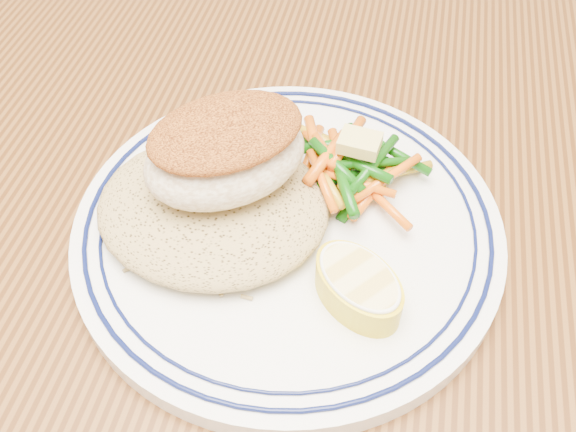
{
  "coord_description": "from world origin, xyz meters",
  "views": [
    {
      "loc": [
        0.07,
        -0.22,
        1.08
      ],
      "look_at": [
        0.02,
        0.04,
        0.77
      ],
      "focal_mm": 40.0,
      "sensor_mm": 36.0,
      "label": 1
    }
  ],
  "objects_px": {
    "rice_pilaf": "(213,203)",
    "fish_fillet": "(225,151)",
    "lemon_wedge": "(358,286)",
    "dining_table": "(252,359)",
    "plate": "(288,227)",
    "vegetable_pile": "(348,167)"
  },
  "relations": [
    {
      "from": "lemon_wedge",
      "to": "plate",
      "type": "bearing_deg",
      "value": 135.85
    },
    {
      "from": "rice_pilaf",
      "to": "lemon_wedge",
      "type": "relative_size",
      "value": 1.87
    },
    {
      "from": "dining_table",
      "to": "vegetable_pile",
      "type": "height_order",
      "value": "vegetable_pile"
    },
    {
      "from": "dining_table",
      "to": "plate",
      "type": "relative_size",
      "value": 5.44
    },
    {
      "from": "dining_table",
      "to": "plate",
      "type": "xyz_separation_m",
      "value": [
        0.02,
        0.04,
        0.11
      ]
    },
    {
      "from": "dining_table",
      "to": "vegetable_pile",
      "type": "relative_size",
      "value": 14.12
    },
    {
      "from": "rice_pilaf",
      "to": "vegetable_pile",
      "type": "bearing_deg",
      "value": 32.43
    },
    {
      "from": "rice_pilaf",
      "to": "fish_fillet",
      "type": "xyz_separation_m",
      "value": [
        0.01,
        0.01,
        0.03
      ]
    },
    {
      "from": "rice_pilaf",
      "to": "fish_fillet",
      "type": "bearing_deg",
      "value": 63.54
    },
    {
      "from": "plate",
      "to": "rice_pilaf",
      "type": "relative_size",
      "value": 1.87
    },
    {
      "from": "plate",
      "to": "vegetable_pile",
      "type": "relative_size",
      "value": 2.6
    },
    {
      "from": "rice_pilaf",
      "to": "fish_fillet",
      "type": "height_order",
      "value": "fish_fillet"
    },
    {
      "from": "plate",
      "to": "dining_table",
      "type": "bearing_deg",
      "value": -112.64
    },
    {
      "from": "rice_pilaf",
      "to": "dining_table",
      "type": "bearing_deg",
      "value": -51.91
    },
    {
      "from": "plate",
      "to": "vegetable_pile",
      "type": "bearing_deg",
      "value": 53.62
    },
    {
      "from": "plate",
      "to": "vegetable_pile",
      "type": "distance_m",
      "value": 0.06
    },
    {
      "from": "fish_fillet",
      "to": "lemon_wedge",
      "type": "bearing_deg",
      "value": -31.93
    },
    {
      "from": "lemon_wedge",
      "to": "dining_table",
      "type": "bearing_deg",
      "value": 175.17
    },
    {
      "from": "fish_fillet",
      "to": "vegetable_pile",
      "type": "xyz_separation_m",
      "value": [
        0.07,
        0.04,
        -0.03
      ]
    },
    {
      "from": "fish_fillet",
      "to": "vegetable_pile",
      "type": "bearing_deg",
      "value": 26.55
    },
    {
      "from": "fish_fillet",
      "to": "vegetable_pile",
      "type": "distance_m",
      "value": 0.09
    },
    {
      "from": "fish_fillet",
      "to": "rice_pilaf",
      "type": "bearing_deg",
      "value": -116.46
    }
  ]
}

